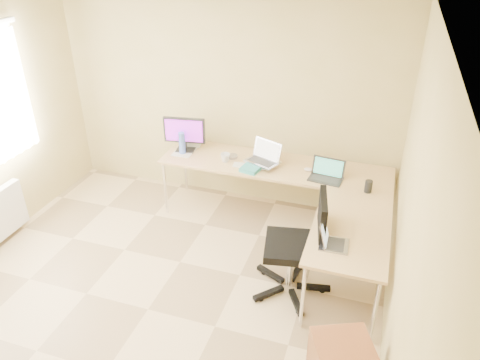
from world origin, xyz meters
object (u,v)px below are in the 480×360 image
(desk_fan, at_px, (196,134))
(keyboard, at_px, (249,166))
(desk_main, at_px, (274,192))
(water_bottle, at_px, (182,143))
(desk_return, at_px, (347,260))
(monitor, at_px, (185,134))
(laptop_center, at_px, (263,153))
(laptop_return, at_px, (335,236))
(office_chair, at_px, (292,248))
(laptop_black, at_px, (326,171))
(mug, at_px, (225,158))

(desk_fan, bearing_deg, keyboard, -39.98)
(desk_main, relative_size, water_bottle, 9.66)
(desk_return, distance_m, monitor, 2.41)
(monitor, bearing_deg, keyboard, -19.53)
(desk_return, xyz_separation_m, laptop_center, (-1.10, 0.93, 0.53))
(laptop_return, relative_size, office_chair, 0.27)
(desk_return, xyz_separation_m, office_chair, (-0.51, -0.16, 0.14))
(desk_main, relative_size, laptop_black, 7.49)
(desk_main, distance_m, laptop_return, 1.63)
(water_bottle, bearing_deg, laptop_return, -32.01)
(monitor, distance_m, mug, 0.60)
(laptop_center, relative_size, laptop_black, 1.04)
(monitor, height_order, laptop_black, monitor)
(laptop_black, bearing_deg, desk_fan, 174.28)
(laptop_return, distance_m, office_chair, 0.53)
(laptop_center, relative_size, mug, 3.34)
(desk_fan, bearing_deg, water_bottle, -123.11)
(desk_main, relative_size, mug, 24.09)
(monitor, xyz_separation_m, keyboard, (0.86, -0.16, -0.21))
(water_bottle, bearing_deg, laptop_center, -0.53)
(laptop_center, height_order, mug, laptop_center)
(water_bottle, xyz_separation_m, office_chair, (1.60, -1.10, -0.37))
(laptop_black, distance_m, office_chair, 1.06)
(monitor, xyz_separation_m, mug, (0.56, -0.13, -0.16))
(desk_fan, bearing_deg, desk_main, -27.57)
(desk_main, bearing_deg, laptop_center, -151.44)
(monitor, xyz_separation_m, water_bottle, (0.00, -0.09, -0.08))
(desk_main, xyz_separation_m, water_bottle, (-1.13, -0.06, 0.50))
(desk_return, height_order, desk_fan, desk_fan)
(desk_return, bearing_deg, desk_main, 134.27)
(laptop_center, xyz_separation_m, office_chair, (0.60, -1.09, -0.39))
(laptop_black, xyz_separation_m, office_chair, (-0.14, -0.99, -0.34))
(laptop_center, distance_m, desk_fan, 0.96)
(laptop_black, bearing_deg, office_chair, -91.20)
(desk_return, xyz_separation_m, water_bottle, (-2.10, 0.94, 0.50))
(monitor, distance_m, keyboard, 0.90)
(laptop_return, bearing_deg, keyboard, 41.41)
(office_chair, bearing_deg, water_bottle, 134.60)
(laptop_black, relative_size, office_chair, 0.33)
(keyboard, bearing_deg, laptop_black, -8.05)
(laptop_black, bearing_deg, laptop_center, 179.11)
(laptop_center, xyz_separation_m, laptop_return, (0.99, -1.23, -0.07))
(mug, height_order, water_bottle, water_bottle)
(desk_main, distance_m, monitor, 1.27)
(desk_return, relative_size, water_bottle, 4.74)
(monitor, xyz_separation_m, laptop_black, (1.74, -0.20, -0.10))
(desk_fan, bearing_deg, laptop_return, -54.99)
(desk_main, distance_m, laptop_center, 0.55)
(mug, bearing_deg, keyboard, -6.23)
(laptop_center, distance_m, office_chair, 1.31)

